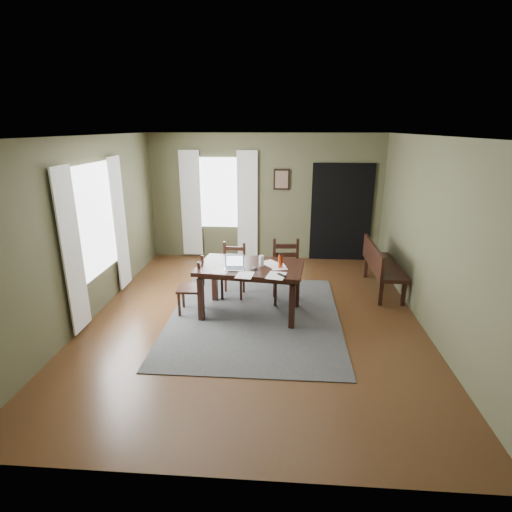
# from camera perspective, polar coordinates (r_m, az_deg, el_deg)

# --- Properties ---
(ground) EXTENTS (5.00, 6.00, 0.01)m
(ground) POSITION_cam_1_polar(r_m,az_deg,el_deg) (6.27, -0.20, -8.74)
(ground) COLOR #492C16
(room_shell) EXTENTS (5.02, 6.02, 2.71)m
(room_shell) POSITION_cam_1_polar(r_m,az_deg,el_deg) (5.69, -0.22, 7.73)
(room_shell) COLOR #4F4F33
(room_shell) RESTS_ON ground
(rug) EXTENTS (2.60, 3.20, 0.01)m
(rug) POSITION_cam_1_polar(r_m,az_deg,el_deg) (6.27, -0.20, -8.65)
(rug) COLOR #3A3A3A
(rug) RESTS_ON ground
(dining_table) EXTENTS (1.68, 1.12, 0.79)m
(dining_table) POSITION_cam_1_polar(r_m,az_deg,el_deg) (6.11, -0.81, -2.23)
(dining_table) COLOR black
(dining_table) RESTS_ON rug
(chair_end) EXTENTS (0.41, 0.41, 0.89)m
(chair_end) POSITION_cam_1_polar(r_m,az_deg,el_deg) (6.32, -8.91, -4.36)
(chair_end) COLOR black
(chair_end) RESTS_ON rug
(chair_back_left) EXTENTS (0.42, 0.42, 0.91)m
(chair_back_left) POSITION_cam_1_polar(r_m,az_deg,el_deg) (6.89, -3.25, -2.11)
(chair_back_left) COLOR black
(chair_back_left) RESTS_ON rug
(chair_back_right) EXTENTS (0.48, 0.49, 1.03)m
(chair_back_right) POSITION_cam_1_polar(r_m,az_deg,el_deg) (6.66, 4.31, -2.32)
(chair_back_right) COLOR black
(chair_back_right) RESTS_ON rug
(bench) EXTENTS (0.48, 1.51, 0.85)m
(bench) POSITION_cam_1_polar(r_m,az_deg,el_deg) (7.41, 17.33, -1.01)
(bench) COLOR black
(bench) RESTS_ON ground
(laptop) EXTENTS (0.30, 0.24, 0.19)m
(laptop) POSITION_cam_1_polar(r_m,az_deg,el_deg) (5.95, -3.09, -1.32)
(laptop) COLOR #B7B7BC
(laptop) RESTS_ON dining_table
(computer_mouse) EXTENTS (0.09, 0.11, 0.03)m
(computer_mouse) POSITION_cam_1_polar(r_m,az_deg,el_deg) (5.89, -0.34, -1.82)
(computer_mouse) COLOR #3F3F42
(computer_mouse) RESTS_ON dining_table
(tv_remote) EXTENTS (0.14, 0.15, 0.02)m
(tv_remote) POSITION_cam_1_polar(r_m,az_deg,el_deg) (5.68, 3.68, -2.74)
(tv_remote) COLOR black
(tv_remote) RESTS_ON dining_table
(drinking_glass) EXTENTS (0.09, 0.09, 0.17)m
(drinking_glass) POSITION_cam_1_polar(r_m,az_deg,el_deg) (6.03, 0.78, -0.69)
(drinking_glass) COLOR silver
(drinking_glass) RESTS_ON dining_table
(water_bottle) EXTENTS (0.07, 0.07, 0.23)m
(water_bottle) POSITION_cam_1_polar(r_m,az_deg,el_deg) (5.96, 3.52, -0.71)
(water_bottle) COLOR #B5330D
(water_bottle) RESTS_ON dining_table
(paper_a) EXTENTS (0.28, 0.34, 0.00)m
(paper_a) POSITION_cam_1_polar(r_m,az_deg,el_deg) (5.89, -5.07, -2.05)
(paper_a) COLOR white
(paper_a) RESTS_ON dining_table
(paper_b) EXTENTS (0.31, 0.37, 0.00)m
(paper_b) POSITION_cam_1_polar(r_m,az_deg,el_deg) (5.68, 2.90, -2.80)
(paper_b) COLOR white
(paper_b) RESTS_ON dining_table
(paper_c) EXTENTS (0.37, 0.38, 0.00)m
(paper_c) POSITION_cam_1_polar(r_m,az_deg,el_deg) (6.17, 2.08, -1.06)
(paper_c) COLOR white
(paper_c) RESTS_ON dining_table
(paper_d) EXTENTS (0.29, 0.34, 0.00)m
(paper_d) POSITION_cam_1_polar(r_m,az_deg,el_deg) (6.03, 3.19, -1.54)
(paper_d) COLOR white
(paper_d) RESTS_ON dining_table
(paper_e) EXTENTS (0.27, 0.33, 0.00)m
(paper_e) POSITION_cam_1_polar(r_m,az_deg,el_deg) (5.69, -1.60, -2.73)
(paper_e) COLOR white
(paper_e) RESTS_ON dining_table
(window_left) EXTENTS (0.01, 1.30, 1.70)m
(window_left) POSITION_cam_1_polar(r_m,az_deg,el_deg) (6.61, -22.02, 4.75)
(window_left) COLOR white
(window_left) RESTS_ON ground
(window_back) EXTENTS (1.00, 0.01, 1.50)m
(window_back) POSITION_cam_1_polar(r_m,az_deg,el_deg) (8.78, -5.32, 8.98)
(window_back) COLOR white
(window_back) RESTS_ON ground
(curtain_left_near) EXTENTS (0.03, 0.48, 2.30)m
(curtain_left_near) POSITION_cam_1_polar(r_m,az_deg,el_deg) (5.96, -24.81, 0.54)
(curtain_left_near) COLOR silver
(curtain_left_near) RESTS_ON ground
(curtain_left_far) EXTENTS (0.03, 0.48, 2.30)m
(curtain_left_far) POSITION_cam_1_polar(r_m,az_deg,el_deg) (7.38, -18.88, 4.37)
(curtain_left_far) COLOR silver
(curtain_left_far) RESTS_ON ground
(curtain_back_left) EXTENTS (0.44, 0.03, 2.30)m
(curtain_back_left) POSITION_cam_1_polar(r_m,az_deg,el_deg) (8.92, -9.27, 7.33)
(curtain_back_left) COLOR silver
(curtain_back_left) RESTS_ON ground
(curtain_back_right) EXTENTS (0.44, 0.03, 2.30)m
(curtain_back_right) POSITION_cam_1_polar(r_m,az_deg,el_deg) (8.72, -1.25, 7.31)
(curtain_back_right) COLOR silver
(curtain_back_right) RESTS_ON ground
(framed_picture) EXTENTS (0.34, 0.03, 0.44)m
(framed_picture) POSITION_cam_1_polar(r_m,az_deg,el_deg) (8.62, 3.67, 10.86)
(framed_picture) COLOR black
(framed_picture) RESTS_ON ground
(doorway_back) EXTENTS (1.30, 0.03, 2.10)m
(doorway_back) POSITION_cam_1_polar(r_m,az_deg,el_deg) (8.82, 12.10, 6.05)
(doorway_back) COLOR black
(doorway_back) RESTS_ON ground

